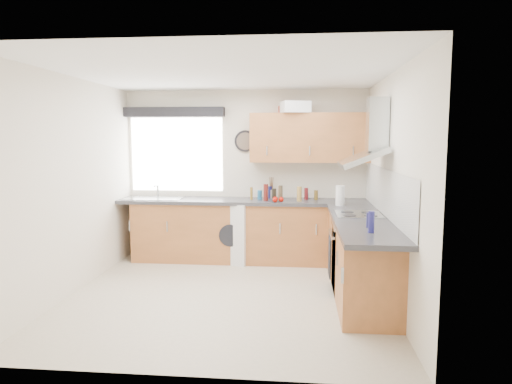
# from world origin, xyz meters

# --- Properties ---
(ground_plane) EXTENTS (3.60, 3.60, 0.00)m
(ground_plane) POSITION_xyz_m (0.00, 0.00, 0.00)
(ground_plane) COLOR beige
(ceiling) EXTENTS (3.60, 3.60, 0.02)m
(ceiling) POSITION_xyz_m (0.00, 0.00, 2.50)
(ceiling) COLOR white
(ceiling) RESTS_ON wall_back
(wall_back) EXTENTS (3.60, 0.02, 2.50)m
(wall_back) POSITION_xyz_m (0.00, 1.80, 1.25)
(wall_back) COLOR silver
(wall_back) RESTS_ON ground_plane
(wall_front) EXTENTS (3.60, 0.02, 2.50)m
(wall_front) POSITION_xyz_m (0.00, -1.80, 1.25)
(wall_front) COLOR silver
(wall_front) RESTS_ON ground_plane
(wall_left) EXTENTS (0.02, 3.60, 2.50)m
(wall_left) POSITION_xyz_m (-1.80, 0.00, 1.25)
(wall_left) COLOR silver
(wall_left) RESTS_ON ground_plane
(wall_right) EXTENTS (0.02, 3.60, 2.50)m
(wall_right) POSITION_xyz_m (1.80, 0.00, 1.25)
(wall_right) COLOR silver
(wall_right) RESTS_ON ground_plane
(window) EXTENTS (1.40, 0.02, 1.10)m
(window) POSITION_xyz_m (-1.05, 1.79, 1.55)
(window) COLOR white
(window) RESTS_ON wall_back
(window_blind) EXTENTS (1.50, 0.18, 0.14)m
(window_blind) POSITION_xyz_m (-1.05, 1.70, 2.18)
(window_blind) COLOR black
(window_blind) RESTS_ON wall_back
(splashback) EXTENTS (0.01, 3.00, 0.54)m
(splashback) POSITION_xyz_m (1.79, 0.30, 1.18)
(splashback) COLOR white
(splashback) RESTS_ON wall_right
(base_cab_back) EXTENTS (3.00, 0.58, 0.86)m
(base_cab_back) POSITION_xyz_m (-0.10, 1.51, 0.43)
(base_cab_back) COLOR #94572D
(base_cab_back) RESTS_ON ground_plane
(base_cab_corner) EXTENTS (0.60, 0.60, 0.86)m
(base_cab_corner) POSITION_xyz_m (1.50, 1.50, 0.43)
(base_cab_corner) COLOR #94572D
(base_cab_corner) RESTS_ON ground_plane
(base_cab_right) EXTENTS (0.58, 2.10, 0.86)m
(base_cab_right) POSITION_xyz_m (1.51, 0.15, 0.43)
(base_cab_right) COLOR #94572D
(base_cab_right) RESTS_ON ground_plane
(worktop_back) EXTENTS (3.60, 0.62, 0.05)m
(worktop_back) POSITION_xyz_m (0.00, 1.50, 0.89)
(worktop_back) COLOR #2C2D31
(worktop_back) RESTS_ON base_cab_back
(worktop_right) EXTENTS (0.62, 2.42, 0.05)m
(worktop_right) POSITION_xyz_m (1.50, 0.00, 0.89)
(worktop_right) COLOR #2C2D31
(worktop_right) RESTS_ON base_cab_right
(sink) EXTENTS (0.84, 0.46, 0.10)m
(sink) POSITION_xyz_m (-1.33, 1.50, 0.95)
(sink) COLOR #ADB6BD
(sink) RESTS_ON worktop_back
(oven) EXTENTS (0.56, 0.58, 0.85)m
(oven) POSITION_xyz_m (1.50, 0.30, 0.42)
(oven) COLOR black
(oven) RESTS_ON ground_plane
(hob_plate) EXTENTS (0.52, 0.52, 0.01)m
(hob_plate) POSITION_xyz_m (1.50, 0.30, 0.92)
(hob_plate) COLOR #ADB6BD
(hob_plate) RESTS_ON worktop_right
(extractor_hood) EXTENTS (0.52, 0.78, 0.66)m
(extractor_hood) POSITION_xyz_m (1.60, 0.30, 1.77)
(extractor_hood) COLOR #ADB6BD
(extractor_hood) RESTS_ON wall_right
(upper_cabinets) EXTENTS (1.70, 0.35, 0.70)m
(upper_cabinets) POSITION_xyz_m (0.95, 1.62, 1.80)
(upper_cabinets) COLOR #94572D
(upper_cabinets) RESTS_ON wall_back
(washing_machine) EXTENTS (0.73, 0.72, 0.87)m
(washing_machine) POSITION_xyz_m (-0.15, 1.52, 0.44)
(washing_machine) COLOR white
(washing_machine) RESTS_ON ground_plane
(wall_clock) EXTENTS (0.32, 0.04, 0.32)m
(wall_clock) POSITION_xyz_m (0.00, 1.76, 1.75)
(wall_clock) COLOR black
(wall_clock) RESTS_ON wall_back
(casserole) EXTENTS (0.45, 0.38, 0.16)m
(casserole) POSITION_xyz_m (0.74, 1.52, 2.23)
(casserole) COLOR white
(casserole) RESTS_ON upper_cabinets
(storage_box) EXTENTS (0.27, 0.24, 0.11)m
(storage_box) POSITION_xyz_m (0.63, 1.72, 2.20)
(storage_box) COLOR red
(storage_box) RESTS_ON upper_cabinets
(utensil_pot) EXTENTS (0.10, 0.10, 0.13)m
(utensil_pot) POSITION_xyz_m (0.40, 1.70, 0.97)
(utensil_pot) COLOR gray
(utensil_pot) RESTS_ON worktop_back
(kitchen_roll) EXTENTS (0.13, 0.13, 0.26)m
(kitchen_roll) POSITION_xyz_m (1.35, 1.05, 1.04)
(kitchen_roll) COLOR white
(kitchen_roll) RESTS_ON worktop_right
(tomato_cluster) EXTENTS (0.20, 0.20, 0.07)m
(tomato_cluster) POSITION_xyz_m (0.50, 1.30, 0.94)
(tomato_cluster) COLOR #A10A01
(tomato_cluster) RESTS_ON worktop_back
(jar_0) EXTENTS (0.06, 0.06, 0.14)m
(jar_0) POSITION_xyz_m (1.05, 1.57, 0.98)
(jar_0) COLOR brown
(jar_0) RESTS_ON worktop_back
(jar_1) EXTENTS (0.06, 0.06, 0.21)m
(jar_1) POSITION_xyz_m (0.55, 1.39, 1.02)
(jar_1) COLOR brown
(jar_1) RESTS_ON worktop_back
(jar_2) EXTENTS (0.07, 0.07, 0.24)m
(jar_2) POSITION_xyz_m (0.34, 1.39, 1.03)
(jar_2) COLOR #4E1410
(jar_2) RESTS_ON worktop_back
(jar_3) EXTENTS (0.04, 0.04, 0.18)m
(jar_3) POSITION_xyz_m (0.12, 1.49, 1.00)
(jar_3) COLOR brown
(jar_3) RESTS_ON worktop_back
(jar_4) EXTENTS (0.06, 0.06, 0.18)m
(jar_4) POSITION_xyz_m (0.38, 1.68, 1.00)
(jar_4) COLOR #151445
(jar_4) RESTS_ON worktop_back
(jar_5) EXTENTS (0.07, 0.07, 0.14)m
(jar_5) POSITION_xyz_m (0.24, 1.53, 0.98)
(jar_5) COLOR #1B5883
(jar_5) RESTS_ON worktop_back
(jar_6) EXTENTS (0.06, 0.06, 0.09)m
(jar_6) POSITION_xyz_m (0.92, 1.64, 0.96)
(jar_6) COLOR navy
(jar_6) RESTS_ON worktop_back
(jar_7) EXTENTS (0.05, 0.05, 0.17)m
(jar_7) POSITION_xyz_m (0.91, 1.60, 0.99)
(jar_7) COLOR maroon
(jar_7) RESTS_ON worktop_back
(jar_8) EXTENTS (0.07, 0.07, 0.21)m
(jar_8) POSITION_xyz_m (0.81, 1.41, 1.01)
(jar_8) COLOR olive
(jar_8) RESTS_ON worktop_back
(jar_9) EXTENTS (0.06, 0.06, 0.22)m
(jar_9) POSITION_xyz_m (0.55, 1.36, 1.02)
(jar_9) COLOR #3B3021
(jar_9) RESTS_ON worktop_back
(jar_10) EXTENTS (0.06, 0.06, 0.15)m
(jar_10) POSITION_xyz_m (0.44, 1.62, 0.98)
(jar_10) COLOR black
(jar_10) RESTS_ON worktop_back
(bottle_0) EXTENTS (0.05, 0.05, 0.15)m
(bottle_0) POSITION_xyz_m (1.50, -0.45, 0.99)
(bottle_0) COLOR #17194E
(bottle_0) RESTS_ON worktop_right
(bottle_1) EXTENTS (0.06, 0.06, 0.20)m
(bottle_1) POSITION_xyz_m (1.49, -0.69, 1.01)
(bottle_1) COLOR navy
(bottle_1) RESTS_ON worktop_right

